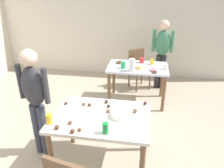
# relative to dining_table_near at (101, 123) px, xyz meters

# --- Properties ---
(ground_plane) EXTENTS (6.40, 6.40, 0.00)m
(ground_plane) POSITION_rel_dining_table_near_xyz_m (-0.06, 0.06, -0.65)
(ground_plane) COLOR tan
(wall_back) EXTENTS (6.40, 0.10, 2.60)m
(wall_back) POSITION_rel_dining_table_near_xyz_m (-0.06, 3.26, 0.65)
(wall_back) COLOR beige
(wall_back) RESTS_ON ground_plane
(dining_table_near) EXTENTS (1.15, 0.82, 0.75)m
(dining_table_near) POSITION_rel_dining_table_near_xyz_m (0.00, 0.00, 0.00)
(dining_table_near) COLOR silver
(dining_table_near) RESTS_ON ground_plane
(dining_table_far) EXTENTS (1.13, 0.71, 0.75)m
(dining_table_far) POSITION_rel_dining_table_near_xyz_m (0.34, 1.76, -0.01)
(dining_table_far) COLOR silver
(dining_table_far) RESTS_ON ground_plane
(chair_far_table) EXTENTS (0.56, 0.56, 0.87)m
(chair_far_table) POSITION_rel_dining_table_near_xyz_m (0.33, 2.46, -0.15)
(chair_far_table) COLOR brown
(chair_far_table) RESTS_ON ground_plane
(person_girl_near) EXTENTS (0.45, 0.26, 1.49)m
(person_girl_near) POSITION_rel_dining_table_near_xyz_m (-0.86, 0.09, 0.24)
(person_girl_near) COLOR #383D4C
(person_girl_near) RESTS_ON ground_plane
(person_adult_far) EXTENTS (0.45, 0.22, 1.51)m
(person_adult_far) POSITION_rel_dining_table_near_xyz_m (0.81, 2.49, 0.25)
(person_adult_far) COLOR #28282D
(person_adult_far) RESTS_ON ground_plane
(mixing_bowl) EXTENTS (0.22, 0.22, 0.06)m
(mixing_bowl) POSITION_rel_dining_table_near_xyz_m (0.22, 0.01, 0.13)
(mixing_bowl) COLOR white
(mixing_bowl) RESTS_ON dining_table_near
(soda_can) EXTENTS (0.07, 0.07, 0.12)m
(soda_can) POSITION_rel_dining_table_near_xyz_m (0.12, -0.31, 0.16)
(soda_can) COLOR #198438
(soda_can) RESTS_ON dining_table_near
(fork_near) EXTENTS (0.17, 0.02, 0.01)m
(fork_near) POSITION_rel_dining_table_near_xyz_m (-0.30, -0.08, 0.10)
(fork_near) COLOR silver
(fork_near) RESTS_ON dining_table_near
(cup_near_0) EXTENTS (0.07, 0.07, 0.12)m
(cup_near_0) POSITION_rel_dining_table_near_xyz_m (-0.53, -0.24, 0.16)
(cup_near_0) COLOR yellow
(cup_near_0) RESTS_ON dining_table_near
(cake_ball_0) EXTENTS (0.05, 0.05, 0.05)m
(cake_ball_0) POSITION_rel_dining_table_near_xyz_m (0.01, 0.30, 0.12)
(cake_ball_0) COLOR #3D2319
(cake_ball_0) RESTS_ON dining_table_near
(cake_ball_1) EXTENTS (0.05, 0.05, 0.05)m
(cake_ball_1) POSITION_rel_dining_table_near_xyz_m (0.40, 0.13, 0.13)
(cake_ball_1) COLOR brown
(cake_ball_1) RESTS_ON dining_table_near
(cake_ball_2) EXTENTS (0.04, 0.04, 0.04)m
(cake_ball_2) POSITION_rel_dining_table_near_xyz_m (0.06, 0.20, 0.12)
(cake_ball_2) COLOR #3D2319
(cake_ball_2) RESTS_ON dining_table_near
(cake_ball_3) EXTENTS (0.05, 0.05, 0.05)m
(cake_ball_3) POSITION_rel_dining_table_near_xyz_m (-0.41, -0.33, 0.12)
(cake_ball_3) COLOR brown
(cake_ball_3) RESTS_ON dining_table_near
(cake_ball_4) EXTENTS (0.05, 0.05, 0.05)m
(cake_ball_4) POSITION_rel_dining_table_near_xyz_m (-0.22, -0.37, 0.12)
(cake_ball_4) COLOR brown
(cake_ball_4) RESTS_ON dining_table_near
(cake_ball_5) EXTENTS (0.04, 0.04, 0.04)m
(cake_ball_5) POSITION_rel_dining_table_near_xyz_m (-0.19, 0.19, 0.12)
(cake_ball_5) COLOR #3D2319
(cake_ball_5) RESTS_ON dining_table_near
(cake_ball_6) EXTENTS (0.04, 0.04, 0.04)m
(cake_ball_6) POSITION_rel_dining_table_near_xyz_m (-0.26, 0.20, 0.12)
(cake_ball_6) COLOR brown
(cake_ball_6) RESTS_ON dining_table_near
(cake_ball_7) EXTENTS (0.04, 0.04, 0.04)m
(cake_ball_7) POSITION_rel_dining_table_near_xyz_m (-0.16, -0.33, 0.12)
(cake_ball_7) COLOR brown
(cake_ball_7) RESTS_ON dining_table_near
(cake_ball_8) EXTENTS (0.05, 0.05, 0.05)m
(cake_ball_8) POSITION_rel_dining_table_near_xyz_m (0.51, 0.34, 0.12)
(cake_ball_8) COLOR #3D2319
(cake_ball_8) RESTS_ON dining_table_near
(cake_ball_9) EXTENTS (0.05, 0.05, 0.05)m
(cake_ball_9) POSITION_rel_dining_table_near_xyz_m (-0.30, -0.23, 0.12)
(cake_ball_9) COLOR brown
(cake_ball_9) RESTS_ON dining_table_near
(cake_ball_10) EXTENTS (0.05, 0.05, 0.05)m
(cake_ball_10) POSITION_rel_dining_table_near_xyz_m (0.07, 0.08, 0.12)
(cake_ball_10) COLOR brown
(cake_ball_10) RESTS_ON dining_table_near
(cake_ball_11) EXTENTS (0.04, 0.04, 0.04)m
(cake_ball_11) POSITION_rel_dining_table_near_xyz_m (-0.50, 0.18, 0.12)
(cake_ball_11) COLOR #3D2319
(cake_ball_11) RESTS_ON dining_table_near
(pitcher_far) EXTENTS (0.11, 0.11, 0.23)m
(pitcher_far) POSITION_rel_dining_table_near_xyz_m (0.25, 1.51, 0.21)
(pitcher_far) COLOR white
(pitcher_far) RESTS_ON dining_table_far
(cup_far_0) EXTENTS (0.09, 0.09, 0.12)m
(cup_far_0) POSITION_rel_dining_table_near_xyz_m (0.08, 1.62, 0.16)
(cup_far_0) COLOR green
(cup_far_0) RESTS_ON dining_table_far
(cup_far_1) EXTENTS (0.08, 0.08, 0.09)m
(cup_far_1) POSITION_rel_dining_table_near_xyz_m (0.85, 1.69, 0.15)
(cup_far_1) COLOR white
(cup_far_1) RESTS_ON dining_table_far
(cup_far_2) EXTENTS (0.07, 0.07, 0.10)m
(cup_far_2) POSITION_rel_dining_table_near_xyz_m (0.61, 1.93, 0.15)
(cup_far_2) COLOR yellow
(cup_far_2) RESTS_ON dining_table_far
(cup_far_3) EXTENTS (0.09, 0.09, 0.10)m
(cup_far_3) POSITION_rel_dining_table_near_xyz_m (0.41, 1.98, 0.15)
(cup_far_3) COLOR red
(cup_far_3) RESTS_ON dining_table_far
(donut_far_0) EXTENTS (0.11, 0.11, 0.03)m
(donut_far_0) POSITION_rel_dining_table_near_xyz_m (0.23, 1.97, 0.12)
(donut_far_0) COLOR brown
(donut_far_0) RESTS_ON dining_table_far
(donut_far_1) EXTENTS (0.13, 0.13, 0.04)m
(donut_far_1) POSITION_rel_dining_table_near_xyz_m (-0.02, 1.88, 0.12)
(donut_far_1) COLOR brown
(donut_far_1) RESTS_ON dining_table_far
(donut_far_2) EXTENTS (0.10, 0.10, 0.03)m
(donut_far_2) POSITION_rel_dining_table_near_xyz_m (0.65, 1.48, 0.11)
(donut_far_2) COLOR brown
(donut_far_2) RESTS_ON dining_table_far
(donut_far_3) EXTENTS (0.13, 0.13, 0.04)m
(donut_far_3) POSITION_rel_dining_table_near_xyz_m (0.62, 1.58, 0.12)
(donut_far_3) COLOR pink
(donut_far_3) RESTS_ON dining_table_far
(donut_far_4) EXTENTS (0.12, 0.12, 0.04)m
(donut_far_4) POSITION_rel_dining_table_near_xyz_m (0.36, 1.64, 0.12)
(donut_far_4) COLOR gold
(donut_far_4) RESTS_ON dining_table_far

